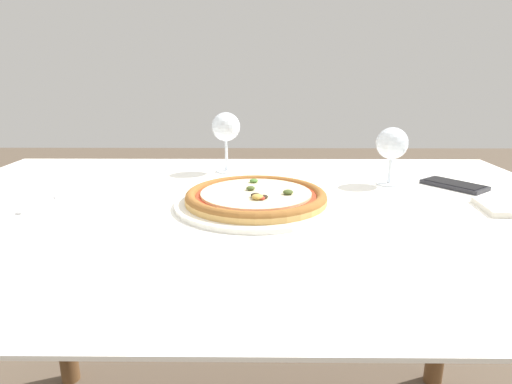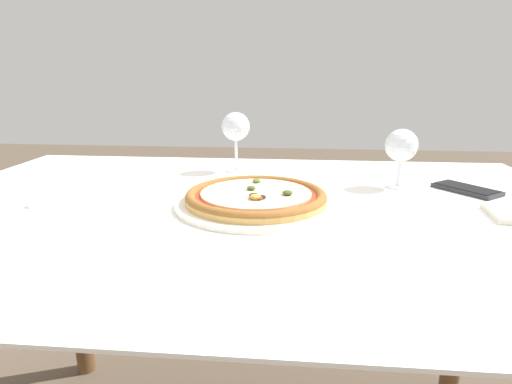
{
  "view_description": "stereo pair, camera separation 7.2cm",
  "coord_description": "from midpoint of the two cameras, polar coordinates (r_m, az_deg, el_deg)",
  "views": [
    {
      "loc": [
        0.03,
        -0.86,
        1.03
      ],
      "look_at": [
        0.02,
        -0.0,
        0.78
      ],
      "focal_mm": 30.0,
      "sensor_mm": 36.0,
      "label": 1
    },
    {
      "loc": [
        0.1,
        -0.85,
        1.03
      ],
      "look_at": [
        0.02,
        -0.0,
        0.78
      ],
      "focal_mm": 30.0,
      "sensor_mm": 36.0,
      "label": 2
    }
  ],
  "objects": [
    {
      "name": "dining_table",
      "position": [
        0.93,
        -3.49,
        -6.72
      ],
      "size": [
        1.47,
        0.99,
        0.75
      ],
      "color": "brown",
      "rests_on": "ground_plane"
    },
    {
      "name": "pizza_plate",
      "position": [
        0.89,
        -2.29,
        -0.84
      ],
      "size": [
        0.34,
        0.34,
        0.04
      ],
      "color": "white",
      "rests_on": "dining_table"
    },
    {
      "name": "fork",
      "position": [
        1.05,
        -28.07,
        -1.03
      ],
      "size": [
        0.04,
        0.17,
        0.0
      ],
      "color": "silver",
      "rests_on": "dining_table"
    },
    {
      "name": "wine_glass_far_left",
      "position": [
        1.19,
        -5.78,
        8.43
      ],
      "size": [
        0.08,
        0.08,
        0.17
      ],
      "color": "silver",
      "rests_on": "dining_table"
    },
    {
      "name": "wine_glass_far_right",
      "position": [
        1.09,
        15.89,
        6.08
      ],
      "size": [
        0.08,
        0.08,
        0.14
      ],
      "color": "silver",
      "rests_on": "dining_table"
    },
    {
      "name": "cell_phone",
      "position": [
        1.13,
        23.3,
        0.87
      ],
      "size": [
        0.14,
        0.16,
        0.01
      ],
      "color": "#232328",
      "rests_on": "dining_table"
    }
  ]
}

